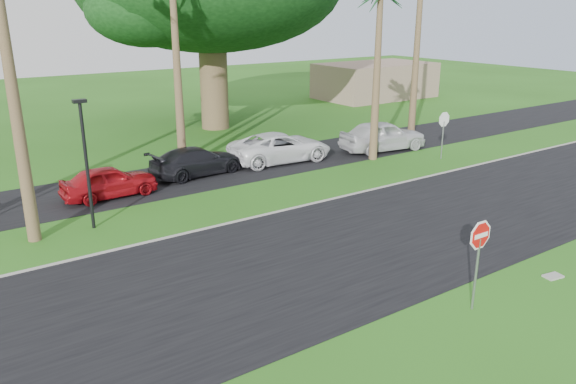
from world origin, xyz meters
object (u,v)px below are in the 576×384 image
Objects in this scene: car_red at (109,182)px; car_minivan at (280,147)px; stop_sign_far at (444,126)px; stop_sign_near at (479,247)px; car_dark at (197,162)px; car_pickup at (383,136)px.

car_red is 9.14m from car_minivan.
car_red is at bearing -12.37° from stop_sign_far.
stop_sign_near is 0.67× the size of car_red.
stop_sign_near reaches higher than car_dark.
stop_sign_near is at bearing 43.73° from stop_sign_far.
car_minivan is (-7.28, 4.35, -1.03)m from stop_sign_far.
stop_sign_near is 15.95m from car_minivan.
car_dark is at bearing -79.66° from car_red.
car_red is at bearing 95.62° from car_dark.
car_minivan reaches higher than car_dark.
car_pickup is at bearing 54.07° from stop_sign_near.
car_dark is 0.93× the size of car_pickup.
stop_sign_far reaches higher than car_dark.
stop_sign_near is 0.57× the size of car_dark.
car_red is (-16.39, 3.59, -1.11)m from stop_sign_far.
car_red is at bearing 99.60° from car_minivan.
stop_sign_far is at bearing 43.73° from stop_sign_near.
car_pickup reaches higher than car_dark.
car_pickup is at bearing -97.21° from car_minivan.
stop_sign_near is 0.53× the size of car_pickup.
car_red is 0.73× the size of car_minivan.
car_minivan is 1.09× the size of car_pickup.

